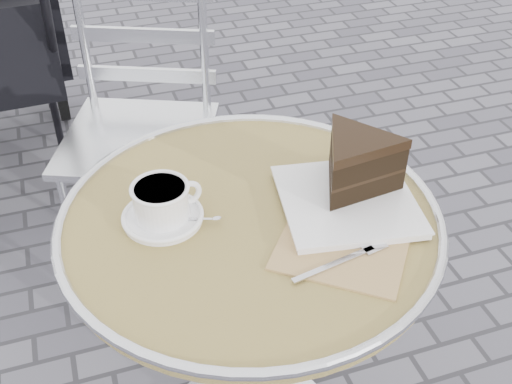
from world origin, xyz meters
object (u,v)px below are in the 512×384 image
object	(u,v)px
cappuccino_set	(163,205)
bistro_chair	(142,93)
cake_plate_set	(354,172)
cafe_table	(250,279)

from	to	relation	value
cappuccino_set	bistro_chair	world-z (taller)	bistro_chair
cake_plate_set	cafe_table	bearing A→B (deg)	-173.76
cafe_table	cake_plate_set	xyz separation A→B (m)	(0.20, -0.01, 0.23)
cappuccino_set	cake_plate_set	world-z (taller)	cake_plate_set
cake_plate_set	bistro_chair	size ratio (longest dim) A/B	0.43
cafe_table	cake_plate_set	distance (m)	0.30
cappuccino_set	bistro_chair	size ratio (longest dim) A/B	0.18
cafe_table	cake_plate_set	bearing A→B (deg)	-2.73
cappuccino_set	cake_plate_set	size ratio (longest dim) A/B	0.42
cafe_table	bistro_chair	world-z (taller)	bistro_chair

